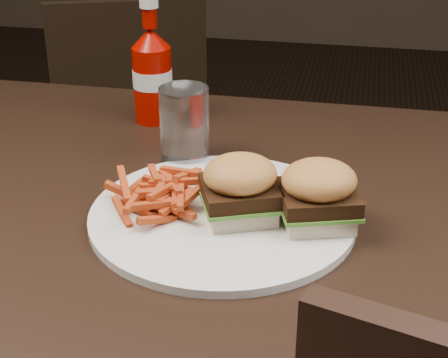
% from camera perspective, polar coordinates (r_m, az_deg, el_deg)
% --- Properties ---
extents(dining_table, '(1.20, 0.80, 0.04)m').
position_cam_1_polar(dining_table, '(0.90, -5.59, -2.83)').
color(dining_table, black).
rests_on(dining_table, ground).
extents(chair_far, '(0.50, 0.50, 0.04)m').
position_cam_1_polar(chair_far, '(1.88, -7.70, 3.39)').
color(chair_far, black).
rests_on(chair_far, ground).
extents(plate, '(0.32, 0.32, 0.01)m').
position_cam_1_polar(plate, '(0.84, -0.14, -3.06)').
color(plate, white).
rests_on(plate, dining_table).
extents(sandwich_half_a, '(0.10, 0.10, 0.02)m').
position_cam_1_polar(sandwich_half_a, '(0.82, 1.31, -2.48)').
color(sandwich_half_a, beige).
rests_on(sandwich_half_a, plate).
extents(sandwich_half_b, '(0.10, 0.09, 0.02)m').
position_cam_1_polar(sandwich_half_b, '(0.81, 7.72, -2.97)').
color(sandwich_half_b, '#F6DFBD').
rests_on(sandwich_half_b, plate).
extents(fries_pile, '(0.12, 0.12, 0.04)m').
position_cam_1_polar(fries_pile, '(0.84, -5.63, -0.89)').
color(fries_pile, '#B13E1E').
rests_on(fries_pile, plate).
extents(ketchup_bottle, '(0.07, 0.07, 0.12)m').
position_cam_1_polar(ketchup_bottle, '(1.12, -5.94, 7.77)').
color(ketchup_bottle, '#980800').
rests_on(ketchup_bottle, dining_table).
extents(tumbler, '(0.08, 0.08, 0.11)m').
position_cam_1_polar(tumbler, '(0.97, -3.30, 4.48)').
color(tumbler, white).
rests_on(tumbler, dining_table).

